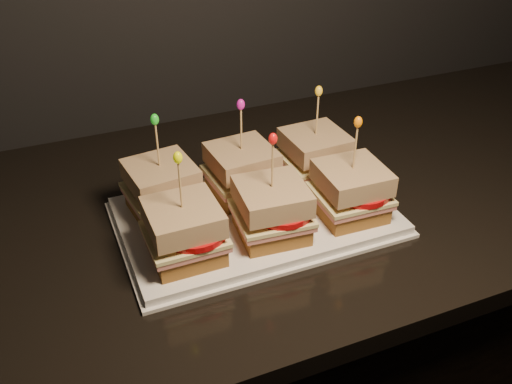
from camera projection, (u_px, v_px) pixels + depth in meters
name	position (u px, v px, depth m)	size (l,w,h in m)	color
cabinet	(284.00, 373.00, 1.23)	(2.47, 0.64, 0.89)	black
granite_slab	(291.00, 196.00, 0.98)	(2.51, 0.68, 0.03)	black
platter	(256.00, 217.00, 0.89)	(0.41, 0.25, 0.02)	white
platter_rim	(256.00, 220.00, 0.89)	(0.42, 0.27, 0.01)	white
sandwich_0_bread_bot	(164.00, 204.00, 0.88)	(0.09, 0.09, 0.03)	brown
sandwich_0_ham	(163.00, 194.00, 0.87)	(0.10, 0.10, 0.01)	#C8685C
sandwich_0_cheese	(162.00, 191.00, 0.86)	(0.10, 0.10, 0.01)	beige
sandwich_0_tomato	(171.00, 187.00, 0.86)	(0.09, 0.09, 0.01)	#B60A0D
sandwich_0_bread_top	(161.00, 175.00, 0.85)	(0.10, 0.10, 0.03)	brown
sandwich_0_pick	(158.00, 148.00, 0.82)	(0.00, 0.00, 0.09)	tan
sandwich_0_frill	(155.00, 119.00, 0.80)	(0.01, 0.01, 0.02)	green
sandwich_1_bread_bot	(242.00, 186.00, 0.92)	(0.09, 0.09, 0.03)	brown
sandwich_1_ham	(242.00, 177.00, 0.91)	(0.10, 0.10, 0.01)	#C8685C
sandwich_1_cheese	(242.00, 173.00, 0.91)	(0.10, 0.10, 0.01)	beige
sandwich_1_tomato	(250.00, 170.00, 0.90)	(0.09, 0.09, 0.01)	#B60A0D
sandwich_1_bread_top	(242.00, 158.00, 0.89)	(0.10, 0.10, 0.03)	brown
sandwich_1_pick	(241.00, 132.00, 0.86)	(0.00, 0.00, 0.09)	tan
sandwich_1_frill	(241.00, 104.00, 0.84)	(0.01, 0.01, 0.02)	#C41596
sandwich_2_bread_bot	(314.00, 170.00, 0.96)	(0.09, 0.09, 0.03)	brown
sandwich_2_ham	(314.00, 161.00, 0.95)	(0.10, 0.10, 0.01)	#C8685C
sandwich_2_cheese	(314.00, 158.00, 0.95)	(0.10, 0.10, 0.01)	beige
sandwich_2_tomato	(323.00, 154.00, 0.94)	(0.09, 0.09, 0.01)	#B60A0D
sandwich_2_bread_top	(315.00, 143.00, 0.93)	(0.10, 0.10, 0.03)	brown
sandwich_2_pick	(317.00, 117.00, 0.91)	(0.00, 0.00, 0.09)	tan
sandwich_2_frill	(319.00, 91.00, 0.88)	(0.01, 0.01, 0.02)	yellow
sandwich_3_bread_bot	(186.00, 248.00, 0.79)	(0.09, 0.09, 0.03)	brown
sandwich_3_ham	(185.00, 238.00, 0.78)	(0.10, 0.10, 0.01)	#C8685C
sandwich_3_cheese	(184.00, 234.00, 0.77)	(0.10, 0.10, 0.01)	beige
sandwich_3_tomato	(194.00, 230.00, 0.77)	(0.09, 0.09, 0.01)	#B60A0D
sandwich_3_bread_top	(183.00, 217.00, 0.76)	(0.10, 0.10, 0.03)	brown
sandwich_3_pick	(180.00, 188.00, 0.73)	(0.00, 0.00, 0.09)	tan
sandwich_3_frill	(178.00, 158.00, 0.71)	(0.01, 0.01, 0.02)	#DFE902
sandwich_4_bread_bot	(271.00, 226.00, 0.83)	(0.09, 0.09, 0.03)	brown
sandwich_4_ham	(272.00, 217.00, 0.82)	(0.10, 0.10, 0.01)	#C8685C
sandwich_4_cheese	(272.00, 213.00, 0.82)	(0.10, 0.10, 0.01)	beige
sandwich_4_tomato	(281.00, 209.00, 0.81)	(0.09, 0.09, 0.01)	#B60A0D
sandwich_4_bread_top	(272.00, 196.00, 0.80)	(0.10, 0.10, 0.03)	brown
sandwich_4_pick	(272.00, 168.00, 0.77)	(0.00, 0.00, 0.09)	tan
sandwich_4_frill	(273.00, 139.00, 0.75)	(0.01, 0.01, 0.02)	red
sandwich_5_bread_bot	(349.00, 207.00, 0.87)	(0.09, 0.09, 0.03)	brown
sandwich_5_ham	(350.00, 197.00, 0.86)	(0.10, 0.10, 0.01)	#C8685C
sandwich_5_cheese	(350.00, 194.00, 0.86)	(0.10, 0.10, 0.01)	beige
sandwich_5_tomato	(360.00, 190.00, 0.85)	(0.09, 0.09, 0.01)	#B60A0D
sandwich_5_bread_top	(352.00, 178.00, 0.84)	(0.10, 0.10, 0.03)	brown
sandwich_5_pick	(355.00, 150.00, 0.82)	(0.00, 0.00, 0.09)	tan
sandwich_5_frill	(358.00, 122.00, 0.79)	(0.01, 0.01, 0.02)	orange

